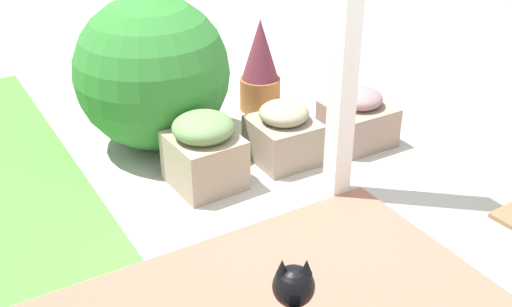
{
  "coord_description": "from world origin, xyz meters",
  "views": [
    {
      "loc": [
        -2.42,
        1.84,
        2.08
      ],
      "look_at": [
        0.25,
        0.26,
        0.39
      ],
      "focal_mm": 44.23,
      "sensor_mm": 36.0,
      "label": 1
    }
  ],
  "objects_px": {
    "porch_pillar": "(348,13)",
    "stone_planter_near": "(283,134)",
    "round_shrub": "(152,73)",
    "stone_planter_mid": "(204,151)",
    "terracotta_pot_spiky": "(260,67)",
    "stone_planter_nearest": "(358,118)"
  },
  "relations": [
    {
      "from": "porch_pillar",
      "to": "stone_planter_mid",
      "type": "xyz_separation_m",
      "value": [
        0.5,
        0.65,
        -0.89
      ]
    },
    {
      "from": "stone_planter_near",
      "to": "round_shrub",
      "type": "distance_m",
      "value": 0.98
    },
    {
      "from": "stone_planter_mid",
      "to": "terracotta_pot_spiky",
      "type": "bearing_deg",
      "value": -47.67
    },
    {
      "from": "stone_planter_nearest",
      "to": "round_shrub",
      "type": "distance_m",
      "value": 1.46
    },
    {
      "from": "stone_planter_mid",
      "to": "round_shrub",
      "type": "xyz_separation_m",
      "value": [
        0.69,
        0.03,
        0.29
      ]
    },
    {
      "from": "stone_planter_near",
      "to": "stone_planter_mid",
      "type": "relative_size",
      "value": 0.89
    },
    {
      "from": "stone_planter_near",
      "to": "round_shrub",
      "type": "bearing_deg",
      "value": 43.19
    },
    {
      "from": "stone_planter_nearest",
      "to": "terracotta_pot_spiky",
      "type": "height_order",
      "value": "terracotta_pot_spiky"
    },
    {
      "from": "stone_planter_near",
      "to": "terracotta_pot_spiky",
      "type": "xyz_separation_m",
      "value": [
        0.79,
        -0.29,
        0.15
      ]
    },
    {
      "from": "terracotta_pot_spiky",
      "to": "stone_planter_mid",
      "type": "bearing_deg",
      "value": 132.33
    },
    {
      "from": "porch_pillar",
      "to": "round_shrub",
      "type": "bearing_deg",
      "value": 30.16
    },
    {
      "from": "porch_pillar",
      "to": "round_shrub",
      "type": "height_order",
      "value": "porch_pillar"
    },
    {
      "from": "porch_pillar",
      "to": "stone_planter_near",
      "type": "xyz_separation_m",
      "value": [
        0.51,
        0.06,
        -0.93
      ]
    },
    {
      "from": "stone_planter_nearest",
      "to": "round_shrub",
      "type": "xyz_separation_m",
      "value": [
        0.72,
        1.22,
        0.34
      ]
    },
    {
      "from": "stone_planter_near",
      "to": "porch_pillar",
      "type": "bearing_deg",
      "value": -173.52
    },
    {
      "from": "stone_planter_mid",
      "to": "round_shrub",
      "type": "distance_m",
      "value": 0.75
    },
    {
      "from": "round_shrub",
      "to": "porch_pillar",
      "type": "bearing_deg",
      "value": -149.84
    },
    {
      "from": "stone_planter_nearest",
      "to": "terracotta_pot_spiky",
      "type": "relative_size",
      "value": 0.6
    },
    {
      "from": "round_shrub",
      "to": "terracotta_pot_spiky",
      "type": "distance_m",
      "value": 0.95
    },
    {
      "from": "stone_planter_near",
      "to": "stone_planter_mid",
      "type": "height_order",
      "value": "stone_planter_mid"
    },
    {
      "from": "stone_planter_nearest",
      "to": "stone_planter_near",
      "type": "height_order",
      "value": "stone_planter_near"
    },
    {
      "from": "stone_planter_near",
      "to": "terracotta_pot_spiky",
      "type": "distance_m",
      "value": 0.86
    }
  ]
}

